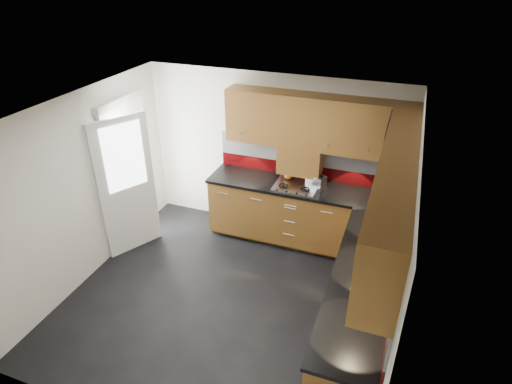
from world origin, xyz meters
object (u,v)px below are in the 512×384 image
at_px(toaster, 316,181).
at_px(gas_hob, 296,185).
at_px(utensil_pot, 288,174).
at_px(food_processor, 385,207).

bearing_deg(toaster, gas_hob, -163.96).
bearing_deg(gas_hob, utensil_pot, 136.55).
distance_m(gas_hob, food_processor, 1.29).
relative_size(utensil_pot, food_processor, 1.41).
xyz_separation_m(toaster, food_processor, (0.96, -0.46, 0.04)).
xyz_separation_m(gas_hob, food_processor, (1.22, -0.39, 0.12)).
xyz_separation_m(gas_hob, utensil_pot, (-0.17, 0.16, 0.08)).
height_order(gas_hob, toaster, toaster).
distance_m(gas_hob, utensil_pot, 0.24).
bearing_deg(food_processor, toaster, 154.23).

